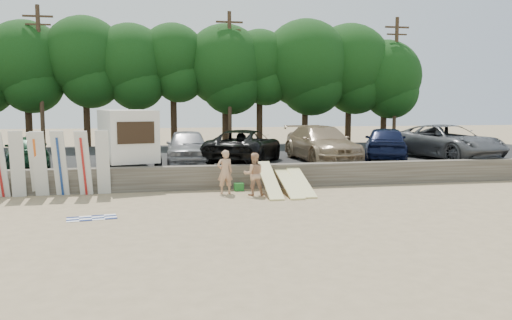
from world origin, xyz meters
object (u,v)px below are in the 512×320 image
at_px(car_1, 27,151).
at_px(beachgoer_a, 225,172).
at_px(car_3, 244,146).
at_px(car_4, 321,144).
at_px(cooler, 239,187).
at_px(car_2, 188,147).
at_px(beachgoer_b, 254,174).
at_px(car_6, 447,142).
at_px(box_trailer, 127,135).
at_px(car_5, 385,143).

height_order(car_1, beachgoer_a, car_1).
xyz_separation_m(car_3, car_4, (4.00, 0.30, 0.06)).
relative_size(car_3, cooler, 15.55).
xyz_separation_m(car_2, beachgoer_a, (1.24, -4.41, -0.66)).
height_order(car_4, beachgoer_b, car_4).
relative_size(car_6, cooler, 16.91).
bearing_deg(box_trailer, beachgoer_a, -56.53).
distance_m(car_5, cooler, 9.26).
bearing_deg(cooler, car_1, 155.76).
bearing_deg(car_3, beachgoer_a, 95.08).
bearing_deg(beachgoer_a, car_4, -147.74).
relative_size(car_4, car_6, 0.95).
height_order(car_5, cooler, car_5).
xyz_separation_m(car_3, cooler, (-0.83, -3.64, -1.36)).
bearing_deg(car_5, box_trailer, 27.16).
xyz_separation_m(car_4, beachgoer_a, (-5.47, -4.53, -0.71)).
relative_size(car_3, car_4, 0.97).
relative_size(beachgoer_b, cooler, 4.40).
bearing_deg(car_5, cooler, 48.67).
relative_size(car_5, cooler, 13.44).
bearing_deg(beachgoer_a, car_6, -167.91).
distance_m(car_3, car_6, 10.85).
distance_m(car_4, beachgoer_b, 6.77).
distance_m(car_6, cooler, 12.35).
distance_m(car_2, car_4, 6.71).
height_order(car_6, beachgoer_b, car_6).
height_order(box_trailer, car_1, box_trailer).
bearing_deg(car_5, car_2, 23.90).
bearing_deg(car_1, cooler, 140.09).
bearing_deg(car_2, car_5, 1.85).
relative_size(car_5, beachgoer_a, 2.91).
bearing_deg(beachgoer_b, beachgoer_a, -24.10).
relative_size(car_2, car_3, 0.83).
relative_size(box_trailer, car_6, 0.69).
bearing_deg(cooler, beachgoer_b, -70.45).
relative_size(car_6, beachgoer_a, 3.66).
bearing_deg(beachgoer_b, box_trailer, -36.29).
bearing_deg(beachgoer_b, car_1, -24.82).
height_order(car_3, cooler, car_3).
bearing_deg(car_2, cooler, -62.43).
distance_m(box_trailer, car_3, 5.52).
relative_size(car_2, beachgoer_b, 2.93).
bearing_deg(car_3, cooler, 101.49).
distance_m(car_2, car_6, 13.56).
bearing_deg(cooler, car_3, 76.60).
distance_m(car_4, cooler, 6.39).
height_order(car_2, car_3, car_2).
height_order(car_5, car_6, car_6).
bearing_deg(cooler, car_6, 17.24).
height_order(car_1, car_2, car_2).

